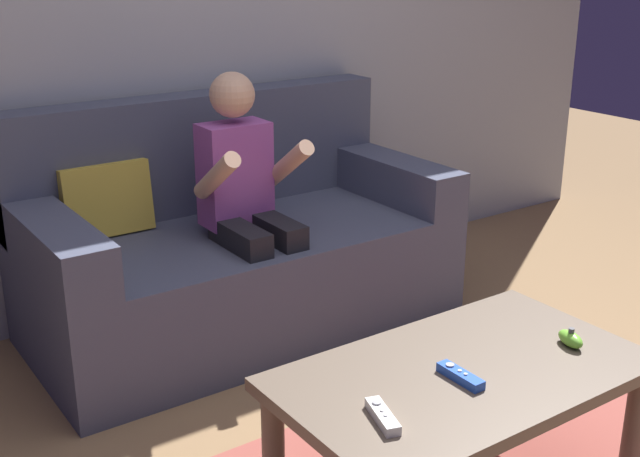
# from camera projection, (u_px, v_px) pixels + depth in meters

# --- Properties ---
(couch) EXTENTS (1.62, 0.80, 0.88)m
(couch) POSITION_uv_depth(u_px,v_px,m) (234.00, 249.00, 3.19)
(couch) COLOR #474C60
(couch) RESTS_ON ground
(person_seated_on_couch) EXTENTS (0.35, 0.43, 1.02)m
(person_seated_on_couch) POSITION_uv_depth(u_px,v_px,m) (248.00, 198.00, 2.93)
(person_seated_on_couch) COLOR black
(person_seated_on_couch) RESTS_ON ground
(coffee_table) EXTENTS (0.97, 0.56, 0.41)m
(coffee_table) POSITION_uv_depth(u_px,v_px,m) (462.00, 390.00, 2.11)
(coffee_table) COLOR brown
(coffee_table) RESTS_ON ground
(game_remote_white_near_edge) EXTENTS (0.08, 0.14, 0.03)m
(game_remote_white_near_edge) POSITION_uv_depth(u_px,v_px,m) (383.00, 416.00, 1.86)
(game_remote_white_near_edge) COLOR white
(game_remote_white_near_edge) RESTS_ON coffee_table
(nunchuk_lime) EXTENTS (0.06, 0.10, 0.05)m
(nunchuk_lime) POSITION_uv_depth(u_px,v_px,m) (570.00, 339.00, 2.21)
(nunchuk_lime) COLOR #72C638
(nunchuk_lime) RESTS_ON coffee_table
(game_remote_blue_far_corner) EXTENTS (0.04, 0.14, 0.03)m
(game_remote_blue_far_corner) POSITION_uv_depth(u_px,v_px,m) (460.00, 376.00, 2.03)
(game_remote_blue_far_corner) COLOR blue
(game_remote_blue_far_corner) RESTS_ON coffee_table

